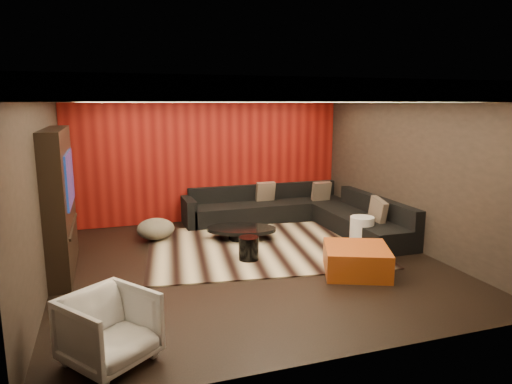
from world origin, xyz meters
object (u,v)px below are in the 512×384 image
object	(u,v)px
white_side_table	(362,231)
orange_ottoman	(356,260)
armchair	(109,329)
sectional_sofa	(301,213)
coffee_table	(241,233)
drum_stool	(249,248)

from	to	relation	value
white_side_table	orange_ottoman	size ratio (longest dim) A/B	0.57
white_side_table	armchair	size ratio (longest dim) A/B	0.68
armchair	sectional_sofa	world-z (taller)	sectional_sofa
coffee_table	drum_stool	xyz separation A→B (m)	(-0.22, -1.17, 0.08)
coffee_table	sectional_sofa	world-z (taller)	sectional_sofa
coffee_table	orange_ottoman	world-z (taller)	orange_ottoman
sectional_sofa	armchair	bearing A→B (deg)	-133.22
orange_ottoman	sectional_sofa	world-z (taller)	sectional_sofa
drum_stool	sectional_sofa	world-z (taller)	sectional_sofa
white_side_table	armchair	distance (m)	5.11
drum_stool	sectional_sofa	bearing A→B (deg)	45.61
coffee_table	white_side_table	xyz separation A→B (m)	(1.99, -1.04, 0.14)
drum_stool	orange_ottoman	size ratio (longest dim) A/B	0.41
coffee_table	armchair	size ratio (longest dim) A/B	1.65
orange_ottoman	sectional_sofa	distance (m)	2.84
armchair	drum_stool	bearing A→B (deg)	10.88
orange_ottoman	sectional_sofa	size ratio (longest dim) A/B	0.26
drum_stool	sectional_sofa	xyz separation A→B (m)	(1.73, 1.76, 0.05)
drum_stool	sectional_sofa	size ratio (longest dim) A/B	0.11
armchair	sectional_sofa	bearing A→B (deg)	10.00
coffee_table	drum_stool	size ratio (longest dim) A/B	3.41
coffee_table	armchair	world-z (taller)	armchair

